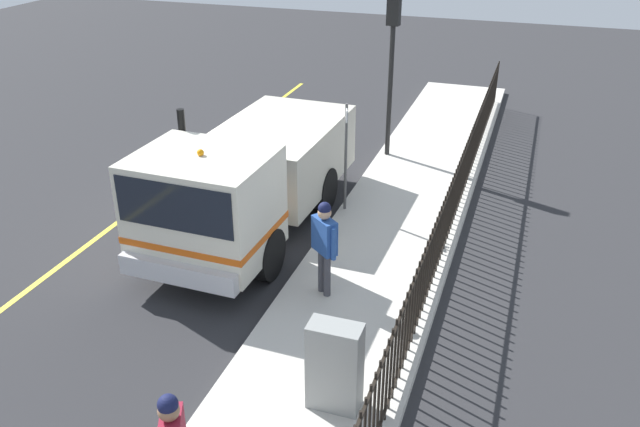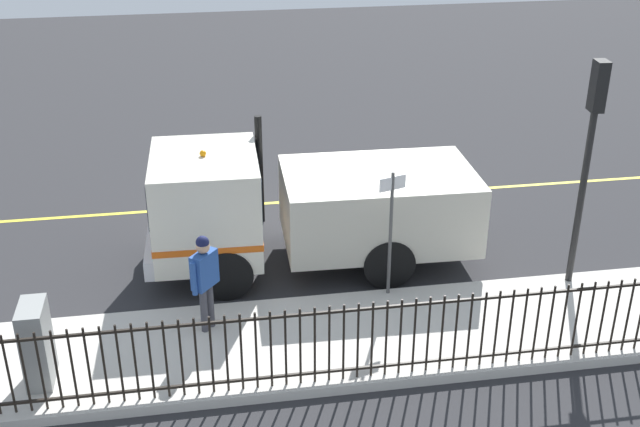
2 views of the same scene
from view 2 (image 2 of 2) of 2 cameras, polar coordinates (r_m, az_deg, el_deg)
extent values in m
plane|color=#2B2B2D|center=(15.89, 1.85, -2.78)|extent=(47.66, 47.66, 0.00)
cube|color=beige|center=(13.29, 4.41, -8.71)|extent=(2.60, 21.66, 0.16)
cube|color=yellow|center=(18.12, 0.31, 1.02)|extent=(0.12, 19.50, 0.01)
cube|color=silver|center=(14.77, -8.14, 0.74)|extent=(2.33, 1.97, 1.85)
cube|color=black|center=(14.60, -8.24, 2.19)|extent=(2.15, 2.01, 0.82)
cube|color=beige|center=(15.16, 4.18, 0.60)|extent=(2.37, 3.64, 1.36)
cube|color=silver|center=(15.16, -11.87, -2.15)|extent=(2.17, 0.26, 0.36)
cube|color=#DB5914|center=(14.94, -8.05, -0.67)|extent=(2.35, 1.99, 0.12)
cylinder|color=black|center=(14.28, -6.72, -4.28)|extent=(0.33, 0.97, 0.96)
cylinder|color=black|center=(16.08, -6.95, -0.67)|extent=(0.33, 0.97, 0.96)
cylinder|color=black|center=(14.59, 4.91, -3.50)|extent=(0.33, 0.97, 0.96)
cylinder|color=black|center=(16.35, 3.39, -0.04)|extent=(0.33, 0.97, 0.96)
sphere|color=orange|center=(14.38, -8.38, 4.27)|extent=(0.12, 0.12, 0.12)
cylinder|color=black|center=(15.62, -4.34, 3.11)|extent=(0.14, 0.14, 2.22)
cube|color=#264C99|center=(12.85, -8.27, -3.99)|extent=(0.51, 0.47, 0.60)
sphere|color=tan|center=(12.65, -8.39, -2.37)|extent=(0.22, 0.22, 0.22)
sphere|color=#14193F|center=(12.62, -8.41, -2.05)|extent=(0.21, 0.21, 0.21)
cylinder|color=#3F3F47|center=(13.16, -8.31, -6.82)|extent=(0.12, 0.12, 0.81)
cylinder|color=#3F3F47|center=(13.27, -7.86, -6.48)|extent=(0.12, 0.12, 0.81)
cylinder|color=#264C99|center=(12.68, -9.00, -4.63)|extent=(0.09, 0.09, 0.57)
cylinder|color=#264C99|center=(13.05, -7.55, -3.60)|extent=(0.09, 0.09, 0.57)
cylinder|color=black|center=(12.01, -21.38, -10.68)|extent=(0.04, 0.04, 1.30)
cylinder|color=black|center=(11.96, -20.37, -10.65)|extent=(0.04, 0.04, 1.30)
cylinder|color=black|center=(11.91, -19.34, -10.62)|extent=(0.04, 0.04, 1.30)
cylinder|color=black|center=(11.87, -18.31, -10.58)|extent=(0.04, 0.04, 1.30)
cylinder|color=black|center=(11.84, -17.28, -10.54)|extent=(0.04, 0.04, 1.30)
cylinder|color=black|center=(11.80, -16.24, -10.49)|extent=(0.04, 0.04, 1.30)
cylinder|color=black|center=(11.77, -15.19, -10.45)|extent=(0.04, 0.04, 1.30)
cylinder|color=black|center=(11.75, -14.14, -10.39)|extent=(0.04, 0.04, 1.30)
cylinder|color=black|center=(11.73, -13.08, -10.34)|extent=(0.04, 0.04, 1.30)
cylinder|color=black|center=(11.71, -12.02, -10.28)|extent=(0.04, 0.04, 1.30)
cylinder|color=black|center=(11.70, -10.96, -10.22)|extent=(0.04, 0.04, 1.30)
cylinder|color=black|center=(11.69, -9.90, -10.15)|extent=(0.04, 0.04, 1.30)
cylinder|color=black|center=(11.68, -8.83, -10.08)|extent=(0.04, 0.04, 1.30)
cylinder|color=black|center=(11.68, -7.77, -10.00)|extent=(0.04, 0.04, 1.30)
cylinder|color=black|center=(11.68, -6.71, -9.93)|extent=(0.04, 0.04, 1.30)
cylinder|color=black|center=(11.69, -5.64, -9.85)|extent=(0.04, 0.04, 1.30)
cylinder|color=black|center=(11.70, -4.58, -9.76)|extent=(0.04, 0.04, 1.30)
cylinder|color=black|center=(11.71, -3.53, -9.68)|extent=(0.04, 0.04, 1.30)
cylinder|color=black|center=(11.73, -2.47, -9.59)|extent=(0.04, 0.04, 1.30)
cylinder|color=black|center=(11.75, -1.42, -9.49)|extent=(0.04, 0.04, 1.30)
cylinder|color=black|center=(11.77, -0.38, -9.40)|extent=(0.04, 0.04, 1.30)
cylinder|color=black|center=(11.80, 0.66, -9.30)|extent=(0.04, 0.04, 1.30)
cylinder|color=black|center=(11.84, 1.70, -9.20)|extent=(0.04, 0.04, 1.30)
cylinder|color=black|center=(11.87, 2.73, -9.10)|extent=(0.04, 0.04, 1.30)
cylinder|color=black|center=(11.91, 3.75, -8.99)|extent=(0.04, 0.04, 1.30)
cylinder|color=black|center=(11.96, 4.76, -8.89)|extent=(0.04, 0.04, 1.30)
cylinder|color=black|center=(12.00, 5.76, -8.78)|extent=(0.04, 0.04, 1.30)
cylinder|color=black|center=(12.06, 6.76, -8.67)|extent=(0.04, 0.04, 1.30)
cylinder|color=black|center=(12.11, 7.75, -8.55)|extent=(0.04, 0.04, 1.30)
cylinder|color=black|center=(12.17, 8.72, -8.44)|extent=(0.04, 0.04, 1.30)
cylinder|color=black|center=(12.23, 9.69, -8.33)|extent=(0.04, 0.04, 1.30)
cylinder|color=black|center=(12.30, 10.64, -8.21)|extent=(0.04, 0.04, 1.30)
cylinder|color=black|center=(12.36, 11.59, -8.09)|extent=(0.04, 0.04, 1.30)
cylinder|color=black|center=(12.44, 12.52, -7.97)|extent=(0.04, 0.04, 1.30)
cylinder|color=black|center=(12.51, 13.44, -7.86)|extent=(0.04, 0.04, 1.30)
cylinder|color=black|center=(12.59, 14.35, -7.74)|extent=(0.04, 0.04, 1.30)
cylinder|color=black|center=(12.67, 15.25, -7.62)|extent=(0.04, 0.04, 1.30)
cylinder|color=black|center=(12.76, 16.14, -7.50)|extent=(0.04, 0.04, 1.30)
cylinder|color=black|center=(12.84, 17.01, -7.38)|extent=(0.04, 0.04, 1.30)
cylinder|color=black|center=(12.93, 17.87, -7.26)|extent=(0.04, 0.04, 1.30)
cylinder|color=black|center=(13.03, 18.72, -7.14)|extent=(0.04, 0.04, 1.30)
cylinder|color=black|center=(13.12, 19.56, -7.02)|extent=(0.04, 0.04, 1.30)
cylinder|color=black|center=(13.22, 20.38, -6.90)|extent=(0.04, 0.04, 1.30)
cylinder|color=black|center=(13.33, 21.19, -6.78)|extent=(0.04, 0.04, 1.30)
cube|color=black|center=(11.70, 5.88, -6.57)|extent=(0.04, 18.41, 0.04)
cube|color=black|center=(12.29, 5.66, -10.67)|extent=(0.04, 18.41, 0.04)
cylinder|color=black|center=(14.44, 18.39, 2.48)|extent=(0.12, 0.12, 4.09)
cube|color=black|center=(13.91, 19.31, 8.60)|extent=(0.32, 0.24, 0.85)
sphere|color=red|center=(13.85, 19.47, 9.60)|extent=(0.16, 0.16, 0.16)
sphere|color=yellow|center=(13.91, 19.31, 8.60)|extent=(0.16, 0.16, 0.16)
sphere|color=green|center=(13.98, 19.16, 7.61)|extent=(0.16, 0.16, 0.16)
cube|color=gray|center=(12.52, -19.61, -8.77)|extent=(0.70, 0.37, 1.29)
cone|color=orange|center=(17.38, 1.58, 1.22)|extent=(0.52, 0.52, 0.74)
cylinder|color=#4C4C4C|center=(13.73, 5.06, -1.51)|extent=(0.06, 0.06, 2.32)
cube|color=white|center=(13.32, 5.22, 2.17)|extent=(0.18, 0.49, 0.24)
camera|label=1|loc=(12.20, -57.33, 8.72)|focal=36.94mm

